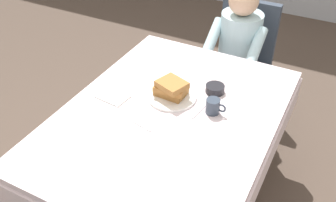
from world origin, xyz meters
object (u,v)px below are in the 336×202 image
object	(u,v)px
breakfast_stack	(171,88)
spoon_near_edge	(140,125)
plate_breakfast	(172,96)
cup_coffee	(213,106)
chair_diner	(242,53)
fork_left_of_plate	(142,90)
knife_right_of_plate	(201,109)
dining_table_main	(169,127)
diner_person	(237,46)
bowl_butter	(215,89)

from	to	relation	value
breakfast_stack	spoon_near_edge	size ratio (longest dim) A/B	1.30
plate_breakfast	cup_coffee	size ratio (longest dim) A/B	2.48
breakfast_stack	cup_coffee	bearing A→B (deg)	-3.51
chair_diner	fork_left_of_plate	bearing A→B (deg)	74.78
fork_left_of_plate	knife_right_of_plate	distance (m)	0.38
dining_table_main	knife_right_of_plate	bearing A→B (deg)	41.18
cup_coffee	fork_left_of_plate	xyz separation A→B (m)	(-0.45, 0.00, -0.04)
cup_coffee	plate_breakfast	bearing A→B (deg)	175.51
breakfast_stack	spoon_near_edge	bearing A→B (deg)	-96.46
cup_coffee	dining_table_main	bearing A→B (deg)	-149.56
dining_table_main	plate_breakfast	size ratio (longest dim) A/B	5.44
chair_diner	breakfast_stack	xyz separation A→B (m)	(-0.10, -1.03, 0.28)
dining_table_main	chair_diner	bearing A→B (deg)	87.85
breakfast_stack	spoon_near_edge	xyz separation A→B (m)	(-0.03, -0.29, -0.06)
diner_person	knife_right_of_plate	world-z (taller)	diner_person
dining_table_main	cup_coffee	xyz separation A→B (m)	(0.21, 0.12, 0.13)
fork_left_of_plate	spoon_near_edge	size ratio (longest dim) A/B	1.20
bowl_butter	knife_right_of_plate	world-z (taller)	bowl_butter
diner_person	spoon_near_edge	world-z (taller)	diner_person
breakfast_stack	spoon_near_edge	distance (m)	0.30
bowl_butter	spoon_near_edge	world-z (taller)	bowl_butter
plate_breakfast	diner_person	bearing A→B (deg)	83.77
cup_coffee	spoon_near_edge	world-z (taller)	cup_coffee
fork_left_of_plate	spoon_near_edge	xyz separation A→B (m)	(0.15, -0.27, 0.00)
diner_person	breakfast_stack	distance (m)	0.89
chair_diner	cup_coffee	distance (m)	1.09
dining_table_main	breakfast_stack	bearing A→B (deg)	111.80
plate_breakfast	spoon_near_edge	xyz separation A→B (m)	(-0.04, -0.29, -0.01)
bowl_butter	cup_coffee	bearing A→B (deg)	-71.38
diner_person	cup_coffee	world-z (taller)	diner_person
fork_left_of_plate	plate_breakfast	bearing A→B (deg)	-77.98
dining_table_main	bowl_butter	distance (m)	0.35
breakfast_stack	bowl_butter	xyz separation A→B (m)	(0.20, 0.17, -0.04)
bowl_butter	plate_breakfast	bearing A→B (deg)	-140.15
dining_table_main	cup_coffee	bearing A→B (deg)	30.44
dining_table_main	bowl_butter	size ratio (longest dim) A/B	13.85
plate_breakfast	breakfast_stack	bearing A→B (deg)	-129.00
bowl_butter	dining_table_main	bearing A→B (deg)	-115.34
spoon_near_edge	diner_person	bearing A→B (deg)	96.41
bowl_butter	fork_left_of_plate	size ratio (longest dim) A/B	0.61
chair_diner	breakfast_stack	bearing A→B (deg)	84.54
dining_table_main	plate_breakfast	distance (m)	0.18
cup_coffee	spoon_near_edge	size ratio (longest dim) A/B	0.75
chair_diner	spoon_near_edge	distance (m)	1.34
diner_person	knife_right_of_plate	xyz separation A→B (m)	(0.09, -0.89, 0.07)
chair_diner	diner_person	distance (m)	0.21
dining_table_main	chair_diner	size ratio (longest dim) A/B	1.64
bowl_butter	knife_right_of_plate	size ratio (longest dim) A/B	0.55
diner_person	cup_coffee	bearing A→B (deg)	100.29
plate_breakfast	bowl_butter	world-z (taller)	bowl_butter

